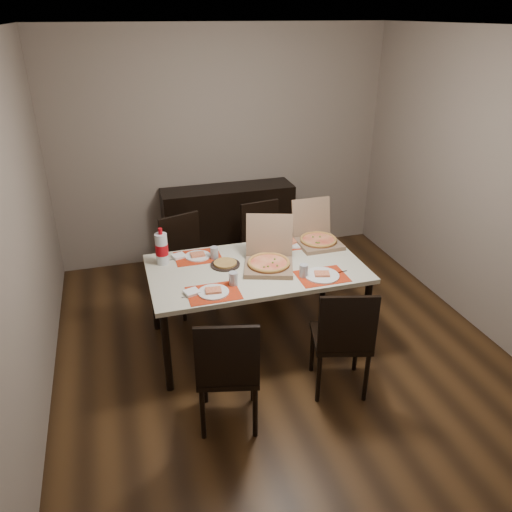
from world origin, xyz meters
The scene contains 18 objects.
ground centered at (0.00, 0.00, -0.01)m, with size 3.80×4.00×0.02m, color #402813.
room_walls centered at (0.00, 0.43, 1.73)m, with size 3.84×4.02×2.62m.
sideboard centered at (0.00, 1.78, 0.45)m, with size 1.50×0.40×0.90m, color black.
dining_table centered at (-0.16, 0.10, 0.68)m, with size 1.80×1.00×0.75m.
chair_near_left centered at (-0.64, -0.84, 0.51)m, with size 0.51×0.51×0.93m.
chair_near_right centered at (0.27, -0.73, 0.51)m, with size 0.51×0.51×0.93m.
chair_far_left centered at (-0.64, 0.90, 0.51)m, with size 0.53×0.53×0.93m.
chair_far_right centered at (0.20, 1.03, 0.51)m, with size 0.47×0.47×0.93m.
setting_near_left centered at (-0.57, -0.20, 0.77)m, with size 0.46×0.30×0.11m.
setting_near_right centered at (0.27, -0.21, 0.77)m, with size 0.44×0.30×0.11m.
setting_far_left centered at (-0.58, 0.41, 0.77)m, with size 0.45×0.30×0.11m.
setting_far_right centered at (0.25, 0.44, 0.77)m, with size 0.48×0.30×0.11m.
napkin_loose centered at (-0.13, 0.06, 0.76)m, with size 0.12×0.11×0.02m, color white.
pizza_box_center centered at (-0.06, 0.07, 0.81)m, with size 0.52×0.55×0.40m.
pizza_box_right centered at (0.52, 0.40, 0.81)m, with size 0.38×0.42×0.38m.
faina_plate centered at (-0.40, 0.20, 0.76)m, with size 0.25×0.25×0.03m.
dip_bowl centered at (-0.02, 0.30, 0.77)m, with size 0.14×0.14×0.03m, color white.
soda_bottle centered at (-0.91, 0.39, 0.89)m, with size 0.11×0.11×0.33m.
Camera 1 is at (-1.22, -3.49, 2.69)m, focal length 35.00 mm.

